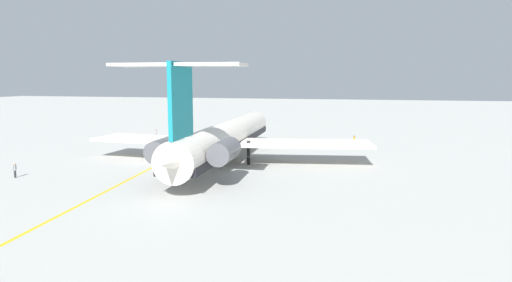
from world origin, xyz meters
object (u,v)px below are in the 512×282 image
ground_crew_near_nose (354,139)px  safety_cone_nose (339,141)px  ground_crew_near_tail (15,168)px  ground_crew_portside (156,132)px  main_jetliner (224,138)px  safety_cone_wingtip (339,140)px

ground_crew_near_nose → safety_cone_nose: size_ratio=2.98×
ground_crew_near_tail → safety_cone_nose: size_ratio=3.13×
ground_crew_near_nose → ground_crew_portside: 36.08m
ground_crew_near_nose → ground_crew_near_tail: bearing=0.2°
main_jetliner → safety_cone_nose: (-22.76, 13.44, -3.14)m
ground_crew_near_tail → ground_crew_near_nose: bearing=54.3°
main_jetliner → ground_crew_portside: (-20.43, -20.00, -2.34)m
ground_crew_near_tail → ground_crew_portside: ground_crew_near_tail is taller
ground_crew_near_tail → safety_cone_wingtip: 50.36m
safety_cone_wingtip → ground_crew_near_nose: bearing=35.4°
ground_crew_near_nose → ground_crew_portside: bearing=-43.1°
ground_crew_near_nose → safety_cone_wingtip: 4.54m
ground_crew_portside → safety_cone_wingtip: 33.69m
ground_crew_near_tail → safety_cone_nose: bearing=58.4°
safety_cone_wingtip → safety_cone_nose: bearing=-2.5°
ground_crew_near_nose → safety_cone_wingtip: size_ratio=2.98×
safety_cone_nose → main_jetliner: bearing=-30.6°
ground_crew_portside → safety_cone_nose: ground_crew_portside is taller
ground_crew_portside → safety_cone_nose: size_ratio=3.06×
ground_crew_portside → ground_crew_near_tail: bearing=-138.0°
main_jetliner → safety_cone_nose: main_jetliner is taller
ground_crew_near_nose → safety_cone_wingtip: bearing=-97.5°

